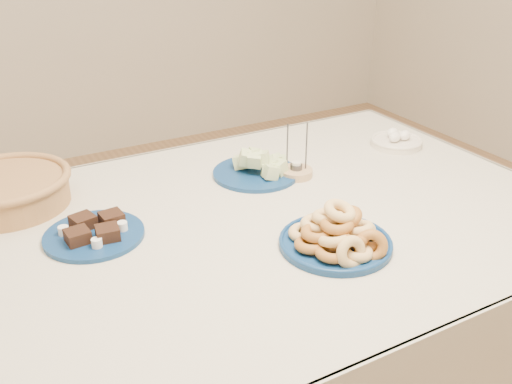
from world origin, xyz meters
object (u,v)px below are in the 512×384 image
(melon_plate, at_px, (259,168))
(candle_holder, at_px, (296,171))
(brownie_plate, at_px, (95,232))
(egg_bowl, at_px, (396,141))
(donut_platter, at_px, (337,235))
(dining_table, at_px, (247,255))
(wicker_basket, at_px, (7,189))

(melon_plate, distance_m, candle_holder, 0.11)
(melon_plate, xyz_separation_m, candle_holder, (0.09, -0.06, -0.01))
(brownie_plate, distance_m, egg_bowl, 1.04)
(donut_platter, relative_size, melon_plate, 0.91)
(dining_table, bearing_deg, donut_platter, -61.01)
(dining_table, bearing_deg, brownie_plate, 164.42)
(egg_bowl, bearing_deg, dining_table, -163.20)
(brownie_plate, height_order, wicker_basket, wicker_basket)
(candle_holder, bearing_deg, donut_platter, -109.12)
(dining_table, bearing_deg, melon_plate, 54.07)
(wicker_basket, bearing_deg, donut_platter, -43.20)
(donut_platter, xyz_separation_m, wicker_basket, (-0.64, 0.60, 0.02))
(donut_platter, distance_m, candle_holder, 0.41)
(donut_platter, distance_m, wicker_basket, 0.87)
(candle_holder, distance_m, egg_bowl, 0.43)
(donut_platter, xyz_separation_m, candle_holder, (0.13, 0.38, -0.02))
(egg_bowl, bearing_deg, candle_holder, -174.47)
(dining_table, height_order, candle_holder, candle_holder)
(wicker_basket, xyz_separation_m, egg_bowl, (1.19, -0.17, -0.03))
(donut_platter, bearing_deg, melon_plate, 84.91)
(egg_bowl, bearing_deg, wicker_basket, 171.73)
(candle_holder, relative_size, egg_bowl, 0.85)
(melon_plate, xyz_separation_m, brownie_plate, (-0.52, -0.12, -0.01))
(wicker_basket, bearing_deg, melon_plate, -12.98)
(melon_plate, relative_size, wicker_basket, 0.88)
(dining_table, distance_m, melon_plate, 0.30)
(wicker_basket, distance_m, candle_holder, 0.80)
(brownie_plate, height_order, candle_holder, candle_holder)
(melon_plate, height_order, egg_bowl, melon_plate)
(dining_table, height_order, wicker_basket, wicker_basket)
(melon_plate, distance_m, wicker_basket, 0.69)
(donut_platter, height_order, melon_plate, donut_platter)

